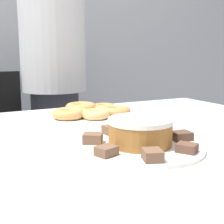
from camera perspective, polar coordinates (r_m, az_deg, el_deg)
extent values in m
cube|color=#B2B7BC|center=(2.54, -17.58, 16.98)|extent=(8.00, 0.05, 2.60)
cube|color=silver|center=(0.98, 0.91, -4.94)|extent=(1.46, 1.10, 0.03)
cylinder|color=silver|center=(1.85, 12.42, -9.87)|extent=(0.06, 0.06, 0.72)
cylinder|color=#383842|center=(2.03, -10.09, -7.07)|extent=(0.29, 0.29, 0.78)
cylinder|color=silver|center=(1.93, -10.78, 12.93)|extent=(0.39, 0.39, 0.61)
cylinder|color=white|center=(0.84, 5.14, -6.24)|extent=(0.34, 0.34, 0.01)
cylinder|color=white|center=(1.24, -3.48, -0.77)|extent=(0.37, 0.37, 0.01)
cylinder|color=#9E662D|center=(0.83, 5.18, -3.97)|extent=(0.17, 0.17, 0.06)
cylinder|color=white|center=(0.82, 5.22, -1.59)|extent=(0.17, 0.17, 0.01)
cube|color=brown|center=(0.75, -1.04, -7.13)|extent=(0.06, 0.05, 0.02)
cube|color=brown|center=(0.72, 7.40, -7.81)|extent=(0.06, 0.06, 0.02)
cube|color=brown|center=(0.79, 13.53, -6.39)|extent=(0.06, 0.06, 0.02)
cube|color=#513828|center=(0.90, 12.55, -4.27)|extent=(0.06, 0.05, 0.02)
cube|color=brown|center=(0.96, 6.90, -3.09)|extent=(0.07, 0.07, 0.03)
cube|color=brown|center=(0.94, 0.31, -3.33)|extent=(0.06, 0.06, 0.03)
cube|color=brown|center=(0.85, -3.53, -4.83)|extent=(0.07, 0.06, 0.03)
torus|color=tan|center=(1.23, -3.49, 0.10)|extent=(0.10, 0.10, 0.03)
torus|color=tan|center=(1.18, -7.99, -0.28)|extent=(0.12, 0.12, 0.04)
torus|color=#E5AD66|center=(1.17, -3.00, -0.39)|extent=(0.11, 0.11, 0.03)
torus|color=#D18E4C|center=(1.22, 0.77, 0.18)|extent=(0.11, 0.11, 0.04)
torus|color=#D18E4C|center=(1.32, -1.53, 0.87)|extent=(0.10, 0.10, 0.03)
torus|color=#D18E4C|center=(1.29, -5.67, 0.78)|extent=(0.13, 0.13, 0.04)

